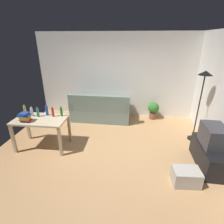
{
  "coord_description": "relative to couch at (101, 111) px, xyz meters",
  "views": [
    {
      "loc": [
        0.66,
        -3.63,
        2.5
      ],
      "look_at": [
        0.1,
        0.5,
        0.75
      ],
      "focal_mm": 28.25,
      "sensor_mm": 36.0,
      "label": 1
    }
  ],
  "objects": [
    {
      "name": "bottle_blue",
      "position": [
        -1.02,
        -1.52,
        0.57
      ],
      "size": [
        0.06,
        0.06,
        0.27
      ],
      "color": "#2347A3",
      "rests_on": "desk"
    },
    {
      "name": "bottle_green",
      "position": [
        -0.65,
        -1.52,
        0.56
      ],
      "size": [
        0.06,
        0.06,
        0.25
      ],
      "color": "#1E722D",
      "rests_on": "desk"
    },
    {
      "name": "book_stack",
      "position": [
        -1.33,
        -1.92,
        0.56
      ],
      "size": [
        0.29,
        0.21,
        0.21
      ],
      "color": "navy",
      "rests_on": "desk"
    },
    {
      "name": "torchiere_lamp",
      "position": [
        2.67,
        -0.88,
        1.11
      ],
      "size": [
        0.32,
        0.32,
        1.81
      ],
      "color": "black",
      "rests_on": "ground_plane"
    },
    {
      "name": "tv_stand",
      "position": [
        2.67,
        -1.94,
        -0.07
      ],
      "size": [
        0.44,
        1.1,
        0.48
      ],
      "rotation": [
        0.0,
        0.0,
        1.57
      ],
      "color": "black",
      "rests_on": "ground_plane"
    },
    {
      "name": "bottle_tall",
      "position": [
        -1.19,
        -1.63,
        0.56
      ],
      "size": [
        0.06,
        0.06,
        0.25
      ],
      "color": "teal",
      "rests_on": "desk"
    },
    {
      "name": "couch",
      "position": [
        0.0,
        0.0,
        0.0
      ],
      "size": [
        1.88,
        0.84,
        0.92
      ],
      "rotation": [
        0.0,
        0.0,
        3.14
      ],
      "color": "slate",
      "rests_on": "ground_plane"
    },
    {
      "name": "bottle_red",
      "position": [
        -0.83,
        -1.58,
        0.56
      ],
      "size": [
        0.05,
        0.05,
        0.25
      ],
      "color": "#AD2323",
      "rests_on": "desk"
    },
    {
      "name": "ground_plane",
      "position": [
        0.42,
        -1.59,
        -0.32
      ],
      "size": [
        5.2,
        4.4,
        0.02
      ],
      "primitive_type": "cube",
      "color": "tan"
    },
    {
      "name": "tv",
      "position": [
        2.68,
        -1.94,
        0.39
      ],
      "size": [
        0.41,
        0.6,
        0.44
      ],
      "rotation": [
        0.0,
        0.0,
        1.57
      ],
      "color": "#2D2D33",
      "rests_on": "tv_stand"
    },
    {
      "name": "potted_plant",
      "position": [
        1.71,
        0.31,
        0.02
      ],
      "size": [
        0.36,
        0.36,
        0.57
      ],
      "color": "brown",
      "rests_on": "ground_plane"
    },
    {
      "name": "bottle_clear",
      "position": [
        -1.35,
        -1.62,
        0.56
      ],
      "size": [
        0.06,
        0.06,
        0.23
      ],
      "color": "silver",
      "rests_on": "desk"
    },
    {
      "name": "desk",
      "position": [
        -1.09,
        -1.74,
        0.34
      ],
      "size": [
        1.22,
        0.73,
        0.76
      ],
      "rotation": [
        0.0,
        0.0,
        0.02
      ],
      "color": "#C6B28E",
      "rests_on": "ground_plane"
    },
    {
      "name": "bottle_squat",
      "position": [
        -1.54,
        -1.58,
        0.57
      ],
      "size": [
        0.06,
        0.06,
        0.27
      ],
      "color": "#BCB24C",
      "rests_on": "desk"
    },
    {
      "name": "storage_box",
      "position": [
        2.09,
        -2.53,
        -0.16
      ],
      "size": [
        0.5,
        0.37,
        0.3
      ],
      "primitive_type": "cube",
      "rotation": [
        0.0,
        0.0,
        0.07
      ],
      "color": "#A8A399",
      "rests_on": "ground_plane"
    },
    {
      "name": "wall_rear",
      "position": [
        0.42,
        0.61,
        1.04
      ],
      "size": [
        5.2,
        0.1,
        2.7
      ],
      "primitive_type": "cube",
      "color": "silver",
      "rests_on": "ground_plane"
    }
  ]
}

